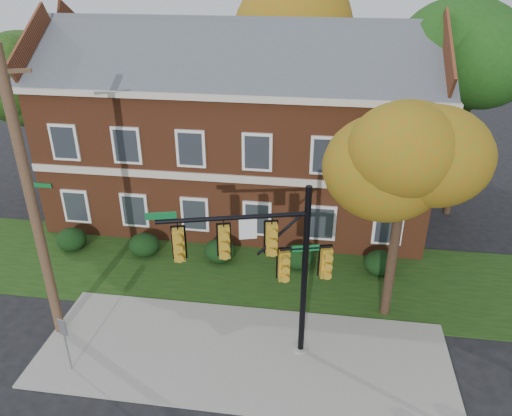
# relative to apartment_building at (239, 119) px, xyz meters

# --- Properties ---
(ground) EXTENTS (120.00, 120.00, 0.00)m
(ground) POSITION_rel_apartment_building_xyz_m (2.00, -11.95, -4.99)
(ground) COLOR black
(ground) RESTS_ON ground
(sidewalk) EXTENTS (14.00, 5.00, 0.08)m
(sidewalk) POSITION_rel_apartment_building_xyz_m (2.00, -10.95, -4.95)
(sidewalk) COLOR gray
(sidewalk) RESTS_ON ground
(grass_strip) EXTENTS (30.00, 6.00, 0.04)m
(grass_strip) POSITION_rel_apartment_building_xyz_m (2.00, -5.95, -4.97)
(grass_strip) COLOR #193811
(grass_strip) RESTS_ON ground
(apartment_building) EXTENTS (18.80, 8.80, 9.74)m
(apartment_building) POSITION_rel_apartment_building_xyz_m (0.00, 0.00, 0.00)
(apartment_building) COLOR brown
(apartment_building) RESTS_ON ground
(hedge_far_left) EXTENTS (1.40, 1.26, 1.05)m
(hedge_far_left) POSITION_rel_apartment_building_xyz_m (-7.00, -5.25, -4.46)
(hedge_far_left) COLOR black
(hedge_far_left) RESTS_ON ground
(hedge_left) EXTENTS (1.40, 1.26, 1.05)m
(hedge_left) POSITION_rel_apartment_building_xyz_m (-3.50, -5.25, -4.46)
(hedge_left) COLOR black
(hedge_left) RESTS_ON ground
(hedge_center) EXTENTS (1.40, 1.26, 1.05)m
(hedge_center) POSITION_rel_apartment_building_xyz_m (0.00, -5.25, -4.46)
(hedge_center) COLOR black
(hedge_center) RESTS_ON ground
(hedge_right) EXTENTS (1.40, 1.26, 1.05)m
(hedge_right) POSITION_rel_apartment_building_xyz_m (3.50, -5.25, -4.46)
(hedge_right) COLOR black
(hedge_right) RESTS_ON ground
(hedge_far_right) EXTENTS (1.40, 1.26, 1.05)m
(hedge_far_right) POSITION_rel_apartment_building_xyz_m (7.00, -5.25, -4.46)
(hedge_far_right) COLOR black
(hedge_far_right) RESTS_ON ground
(tree_near_right) EXTENTS (4.50, 4.25, 8.58)m
(tree_near_right) POSITION_rel_apartment_building_xyz_m (7.22, -8.09, 1.68)
(tree_near_right) COLOR black
(tree_near_right) RESTS_ON ground
(tree_left_rear) EXTENTS (5.40, 5.10, 8.88)m
(tree_left_rear) POSITION_rel_apartment_building_xyz_m (-9.73, -1.12, 1.69)
(tree_left_rear) COLOR black
(tree_left_rear) RESTS_ON ground
(tree_right_rear) EXTENTS (6.30, 5.95, 10.62)m
(tree_right_rear) POSITION_rel_apartment_building_xyz_m (11.31, 0.86, 3.13)
(tree_right_rear) COLOR black
(tree_right_rear) RESTS_ON ground
(tree_far_rear) EXTENTS (6.84, 6.46, 11.52)m
(tree_far_rear) POSITION_rel_apartment_building_xyz_m (1.34, 7.84, 3.86)
(tree_far_rear) COLOR black
(tree_far_rear) RESTS_ON ground
(traffic_signal) EXTENTS (5.48, 1.61, 6.29)m
(traffic_signal) POSITION_rel_apartment_building_xyz_m (2.85, -10.77, -1.08)
(traffic_signal) COLOR gray
(traffic_signal) RESTS_ON ground
(utility_pole) EXTENTS (1.51, 0.67, 10.15)m
(utility_pole) POSITION_rel_apartment_building_xyz_m (-4.80, -10.69, 0.16)
(utility_pole) COLOR #513726
(utility_pole) RESTS_ON ground
(sign_post) EXTENTS (0.30, 0.12, 2.11)m
(sign_post) POSITION_rel_apartment_building_xyz_m (-3.50, -12.45, -3.55)
(sign_post) COLOR slate
(sign_post) RESTS_ON ground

